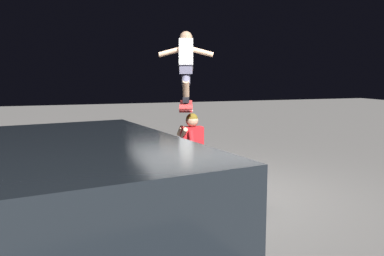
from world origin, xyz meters
name	(u,v)px	position (x,y,z in m)	size (l,w,h in m)	color
ground_plane	(213,193)	(0.00, 0.00, 0.00)	(40.00, 40.00, 0.00)	slate
ledge_box_main	(216,181)	(-0.16, 0.03, 0.25)	(1.76, 0.79, 0.50)	black
person_sitting_on_ledge	(185,150)	(0.03, 0.47, 0.74)	(0.59, 0.76, 1.33)	#2D3856
skateboard	(186,106)	(0.18, 0.41, 1.43)	(1.03, 0.50, 0.14)	#B72D2D
skater_airborne	(186,63)	(0.23, 0.39, 2.12)	(0.64, 0.87, 1.12)	black
kicker_ramp	(164,169)	(1.66, 0.43, 0.07)	(1.37, 1.13, 0.41)	black
trash_bin	(153,210)	(-1.79, 1.40, 0.46)	(0.58, 0.58, 0.91)	#47474C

